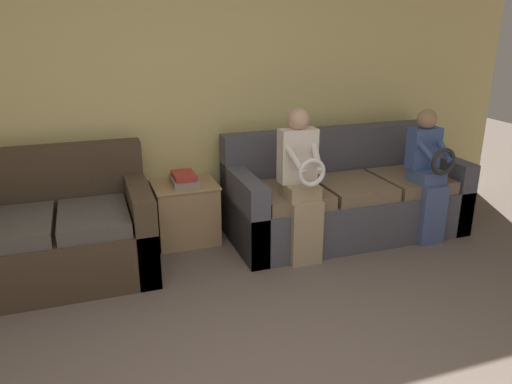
# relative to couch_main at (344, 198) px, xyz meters

# --- Properties ---
(wall_back) EXTENTS (6.92, 0.06, 2.55)m
(wall_back) POSITION_rel_couch_main_xyz_m (-1.44, 0.54, 0.95)
(wall_back) COLOR #DBCC7F
(wall_back) RESTS_ON ground_plane
(couch_main) EXTENTS (2.13, 0.89, 0.92)m
(couch_main) POSITION_rel_couch_main_xyz_m (0.00, 0.00, 0.00)
(couch_main) COLOR #4C4C56
(couch_main) RESTS_ON ground_plane
(couch_side) EXTENTS (1.38, 0.94, 0.94)m
(couch_side) POSITION_rel_couch_main_xyz_m (-2.46, -0.01, 0.00)
(couch_side) COLOR #473828
(couch_side) RESTS_ON ground_plane
(child_left_seated) EXTENTS (0.31, 0.38, 1.23)m
(child_left_seated) POSITION_rel_couch_main_xyz_m (-0.60, -0.37, 0.35)
(child_left_seated) COLOR tan
(child_left_seated) RESTS_ON ground_plane
(child_right_seated) EXTENTS (0.28, 0.37, 1.16)m
(child_right_seated) POSITION_rel_couch_main_xyz_m (0.60, -0.38, 0.32)
(child_right_seated) COLOR #475B8E
(child_right_seated) RESTS_ON ground_plane
(side_shelf) EXTENTS (0.55, 0.45, 0.53)m
(side_shelf) POSITION_rel_couch_main_xyz_m (-1.42, 0.26, -0.05)
(side_shelf) COLOR tan
(side_shelf) RESTS_ON ground_plane
(book_stack) EXTENTS (0.22, 0.29, 0.10)m
(book_stack) POSITION_rel_couch_main_xyz_m (-1.42, 0.26, 0.26)
(book_stack) COLOR gray
(book_stack) RESTS_ON side_shelf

